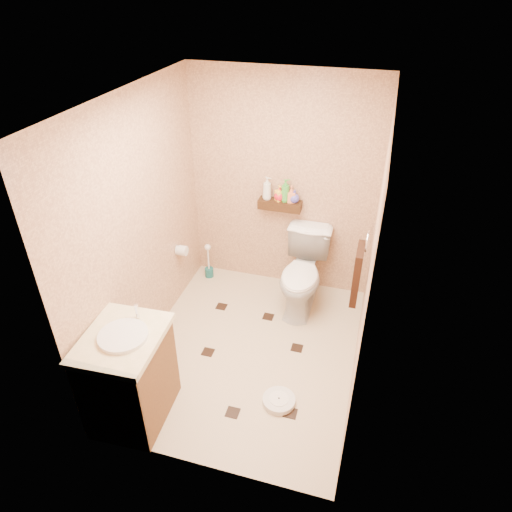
% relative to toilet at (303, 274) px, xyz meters
% --- Properties ---
extents(ground, '(2.50, 2.50, 0.00)m').
position_rel_toilet_xyz_m(ground, '(-0.35, -0.83, -0.42)').
color(ground, '#C6B291').
rests_on(ground, ground).
extents(wall_back, '(2.00, 0.04, 2.40)m').
position_rel_toilet_xyz_m(wall_back, '(-0.35, 0.42, 0.78)').
color(wall_back, tan).
rests_on(wall_back, ground).
extents(wall_front, '(2.00, 0.04, 2.40)m').
position_rel_toilet_xyz_m(wall_front, '(-0.35, -2.08, 0.78)').
color(wall_front, tan).
rests_on(wall_front, ground).
extents(wall_left, '(0.04, 2.50, 2.40)m').
position_rel_toilet_xyz_m(wall_left, '(-1.35, -0.83, 0.78)').
color(wall_left, tan).
rests_on(wall_left, ground).
extents(wall_right, '(0.04, 2.50, 2.40)m').
position_rel_toilet_xyz_m(wall_right, '(0.65, -0.83, 0.78)').
color(wall_right, tan).
rests_on(wall_right, ground).
extents(ceiling, '(2.00, 2.50, 0.02)m').
position_rel_toilet_xyz_m(ceiling, '(-0.35, -0.83, 1.98)').
color(ceiling, white).
rests_on(ceiling, wall_back).
extents(wall_shelf, '(0.46, 0.14, 0.10)m').
position_rel_toilet_xyz_m(wall_shelf, '(-0.35, 0.34, 0.60)').
color(wall_shelf, '#3D2810').
rests_on(wall_shelf, wall_back).
extents(floor_accents, '(1.14, 1.41, 0.01)m').
position_rel_toilet_xyz_m(floor_accents, '(-0.30, -0.87, -0.42)').
color(floor_accents, black).
rests_on(floor_accents, ground).
extents(toilet, '(0.47, 0.83, 0.84)m').
position_rel_toilet_xyz_m(toilet, '(0.00, 0.00, 0.00)').
color(toilet, white).
rests_on(toilet, ground).
extents(vanity, '(0.61, 0.73, 0.99)m').
position_rel_toilet_xyz_m(vanity, '(-1.05, -1.78, 0.02)').
color(vanity, brown).
rests_on(vanity, ground).
extents(bathroom_scale, '(0.35, 0.35, 0.06)m').
position_rel_toilet_xyz_m(bathroom_scale, '(0.08, -1.36, -0.39)').
color(bathroom_scale, silver).
rests_on(bathroom_scale, ground).
extents(toilet_brush, '(0.10, 0.10, 0.45)m').
position_rel_toilet_xyz_m(toilet_brush, '(-1.17, 0.24, -0.26)').
color(toilet_brush, '#175B5C').
rests_on(toilet_brush, ground).
extents(towel_ring, '(0.12, 0.30, 0.76)m').
position_rel_toilet_xyz_m(towel_ring, '(0.57, -0.58, 0.53)').
color(towel_ring, silver).
rests_on(towel_ring, wall_right).
extents(toilet_paper, '(0.12, 0.11, 0.12)m').
position_rel_toilet_xyz_m(toilet_paper, '(-1.29, -0.18, 0.18)').
color(toilet_paper, silver).
rests_on(toilet_paper, wall_left).
extents(bottle_a, '(0.12, 0.12, 0.25)m').
position_rel_toilet_xyz_m(bottle_a, '(-0.49, 0.34, 0.78)').
color(bottle_a, silver).
rests_on(bottle_a, wall_shelf).
extents(bottle_b, '(0.11, 0.11, 0.17)m').
position_rel_toilet_xyz_m(bottle_b, '(-0.36, 0.34, 0.73)').
color(bottle_b, yellow).
rests_on(bottle_b, wall_shelf).
extents(bottle_c, '(0.16, 0.16, 0.15)m').
position_rel_toilet_xyz_m(bottle_c, '(-0.35, 0.34, 0.72)').
color(bottle_c, red).
rests_on(bottle_c, wall_shelf).
extents(bottle_d, '(0.12, 0.12, 0.25)m').
position_rel_toilet_xyz_m(bottle_d, '(-0.29, 0.34, 0.77)').
color(bottle_d, green).
rests_on(bottle_d, wall_shelf).
extents(bottle_e, '(0.10, 0.10, 0.17)m').
position_rel_toilet_xyz_m(bottle_e, '(-0.23, 0.34, 0.74)').
color(bottle_e, '#ED7E4F').
rests_on(bottle_e, wall_shelf).
extents(bottle_f, '(0.14, 0.14, 0.14)m').
position_rel_toilet_xyz_m(bottle_f, '(-0.20, 0.34, 0.72)').
color(bottle_f, '#4B46B0').
rests_on(bottle_f, wall_shelf).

